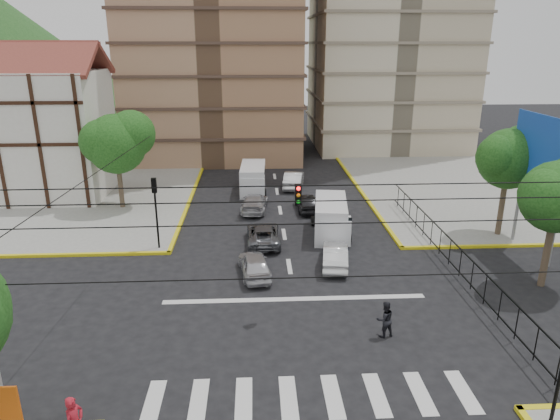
{
  "coord_description": "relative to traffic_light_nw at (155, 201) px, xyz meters",
  "views": [
    {
      "loc": [
        -1.87,
        -20.73,
        12.1
      ],
      "look_at": [
        -0.62,
        3.21,
        4.0
      ],
      "focal_mm": 32.0,
      "sensor_mm": 36.0,
      "label": 1
    }
  ],
  "objects": [
    {
      "name": "car_grey_mid_left",
      "position": [
        6.4,
        0.73,
        -2.5
      ],
      "size": [
        2.07,
        4.4,
        1.22
      ],
      "primitive_type": "imported",
      "rotation": [
        0.0,
        0.0,
        3.15
      ],
      "color": "#5C5E64",
      "rests_on": "ground"
    },
    {
      "name": "van_left_lane",
      "position": [
        5.77,
        12.09,
        -2.0
      ],
      "size": [
        2.18,
        5.13,
        2.28
      ],
      "rotation": [
        0.0,
        0.0,
        -0.04
      ],
      "color": "silver",
      "rests_on": "ground"
    },
    {
      "name": "car_silver_rear_left",
      "position": [
        5.86,
        7.19,
        -2.47
      ],
      "size": [
        2.21,
        4.56,
        1.28
      ],
      "primitive_type": "imported",
      "rotation": [
        0.0,
        0.0,
        3.04
      ],
      "color": "#B7B6BB",
      "rests_on": "ground"
    },
    {
      "name": "tree_park_c",
      "position": [
        21.89,
        1.21,
        2.22
      ],
      "size": [
        4.65,
        3.8,
        7.25
      ],
      "color": "#473828",
      "rests_on": "ground"
    },
    {
      "name": "crosswalk_stripes",
      "position": [
        7.8,
        -13.8,
        -3.11
      ],
      "size": [
        12.0,
        2.4,
        0.01
      ],
      "primitive_type": "cube",
      "color": "silver",
      "rests_on": "ground"
    },
    {
      "name": "ground",
      "position": [
        7.8,
        -7.8,
        -3.11
      ],
      "size": [
        160.0,
        160.0,
        0.0
      ],
      "primitive_type": "plane",
      "color": "black",
      "rests_on": "ground"
    },
    {
      "name": "van_right_lane",
      "position": [
        10.85,
        1.83,
        -1.99
      ],
      "size": [
        2.64,
        5.33,
        2.3
      ],
      "rotation": [
        0.0,
        0.0,
        -0.13
      ],
      "color": "silver",
      "rests_on": "ground"
    },
    {
      "name": "billboard",
      "position": [
        22.25,
        -1.8,
        2.89
      ],
      "size": [
        0.36,
        6.2,
        8.1
      ],
      "color": "slate",
      "rests_on": "ground"
    },
    {
      "name": "tudor_building",
      "position": [
        -11.2,
        12.2,
        2.14
      ],
      "size": [
        10.8,
        8.05,
        12.23
      ],
      "color": "silver",
      "rests_on": "ground"
    },
    {
      "name": "sidewalk_ne",
      "position": [
        27.8,
        12.2,
        -3.04
      ],
      "size": [
        26.0,
        26.0,
        0.15
      ],
      "primitive_type": "cube",
      "color": "gray",
      "rests_on": "ground"
    },
    {
      "name": "traffic_light_hanging",
      "position": [
        7.8,
        -9.84,
        2.79
      ],
      "size": [
        18.0,
        9.12,
        0.92
      ],
      "color": "black",
      "rests_on": "ground"
    },
    {
      "name": "park_fence",
      "position": [
        16.8,
        -3.3,
        -3.11
      ],
      "size": [
        0.1,
        22.5,
        1.66
      ],
      "primitive_type": null,
      "color": "black",
      "rests_on": "ground"
    },
    {
      "name": "tree_park_a",
      "position": [
        20.88,
        -5.79,
        1.9
      ],
      "size": [
        4.41,
        3.6,
        6.83
      ],
      "color": "#473828",
      "rests_on": "ground"
    },
    {
      "name": "car_silver_front_left",
      "position": [
        5.83,
        -3.83,
        -2.47
      ],
      "size": [
        2.02,
        3.92,
        1.28
      ],
      "primitive_type": "imported",
      "rotation": [
        0.0,
        0.0,
        3.28
      ],
      "color": "silver",
      "rests_on": "ground"
    },
    {
      "name": "sidewalk_nw",
      "position": [
        -12.2,
        12.2,
        -3.04
      ],
      "size": [
        26.0,
        26.0,
        0.15
      ],
      "primitive_type": "cube",
      "color": "gray",
      "rests_on": "ground"
    },
    {
      "name": "pedestrian_crosswalk",
      "position": [
        11.39,
        -10.06,
        -2.29
      ],
      "size": [
        0.93,
        0.8,
        1.65
      ],
      "primitive_type": "imported",
      "rotation": [
        0.0,
        0.0,
        3.39
      ],
      "color": "black",
      "rests_on": "ground"
    },
    {
      "name": "car_white_rear_right",
      "position": [
        9.3,
        13.34,
        -2.39
      ],
      "size": [
        2.2,
        4.57,
        1.44
      ],
      "primitive_type": "imported",
      "rotation": [
        0.0,
        0.0,
        2.98
      ],
      "color": "white",
      "rests_on": "ground"
    },
    {
      "name": "car_darkgrey_mid_right",
      "position": [
        9.83,
        7.04,
        -2.46
      ],
      "size": [
        1.69,
        3.9,
        1.31
      ],
      "primitive_type": "imported",
      "rotation": [
        0.0,
        0.0,
        3.18
      ],
      "color": "#242426",
      "rests_on": "ground"
    },
    {
      "name": "traffic_light_nw",
      "position": [
        0.0,
        0.0,
        0.0
      ],
      "size": [
        0.28,
        0.22,
        4.4
      ],
      "color": "black",
      "rests_on": "ground"
    },
    {
      "name": "district_sign",
      "position": [
        -1.0,
        -17.04,
        -0.66
      ],
      "size": [
        0.9,
        0.12,
        3.2
      ],
      "color": "slate",
      "rests_on": "ground"
    },
    {
      "name": "tree_tudor",
      "position": [
        -4.1,
        8.21,
        2.11
      ],
      "size": [
        5.39,
        4.4,
        7.43
      ],
      "color": "#473828",
      "rests_on": "ground"
    },
    {
      "name": "car_white_front_right",
      "position": [
        10.4,
        -2.84,
        -2.47
      ],
      "size": [
        1.92,
        4.06,
        1.29
      ],
      "primitive_type": "imported",
      "rotation": [
        0.0,
        0.0,
        2.99
      ],
      "color": "white",
      "rests_on": "ground"
    },
    {
      "name": "stop_line",
      "position": [
        7.8,
        -6.6,
        -3.11
      ],
      "size": [
        13.0,
        0.4,
        0.01
      ],
      "primitive_type": "cube",
      "color": "silver",
      "rests_on": "ground"
    }
  ]
}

